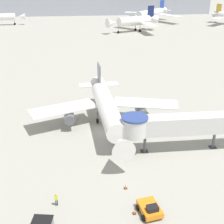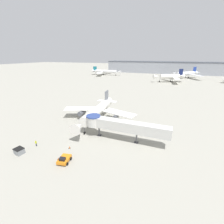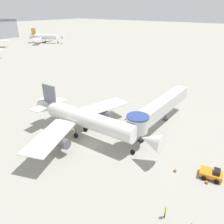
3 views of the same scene
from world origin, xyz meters
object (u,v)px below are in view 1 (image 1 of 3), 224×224
(traffic_cone_starboard_wing, at_px, (168,127))
(jet_bridge, at_px, (187,124))
(main_airplane, at_px, (107,107))
(background_jet_blue_tail, at_px, (151,13))
(ground_crew_marshaller, at_px, (56,199))
(traffic_cone_near_nose, at_px, (126,186))
(traffic_cone_apron_front, at_px, (134,212))
(background_jet_navy_tail, at_px, (135,21))
(pushback_tug_orange, at_px, (150,209))

(traffic_cone_starboard_wing, bearing_deg, jet_bridge, -84.40)
(main_airplane, relative_size, background_jet_blue_tail, 0.95)
(main_airplane, bearing_deg, jet_bridge, -42.18)
(jet_bridge, height_order, ground_crew_marshaller, jet_bridge)
(ground_crew_marshaller, bearing_deg, background_jet_blue_tail, -126.45)
(jet_bridge, relative_size, ground_crew_marshaller, 13.70)
(traffic_cone_near_nose, distance_m, ground_crew_marshaller, 9.09)
(traffic_cone_apron_front, height_order, ground_crew_marshaller, ground_crew_marshaller)
(jet_bridge, bearing_deg, background_jet_blue_tail, 79.29)
(background_jet_navy_tail, bearing_deg, pushback_tug_orange, -34.01)
(main_airplane, relative_size, jet_bridge, 1.20)
(main_airplane, distance_m, traffic_cone_near_nose, 18.50)
(traffic_cone_near_nose, relative_size, background_jet_navy_tail, 0.03)
(traffic_cone_near_nose, height_order, ground_crew_marshaller, ground_crew_marshaller)
(main_airplane, relative_size, traffic_cone_near_nose, 39.95)
(ground_crew_marshaller, bearing_deg, traffic_cone_starboard_wing, -155.21)
(traffic_cone_starboard_wing, relative_size, traffic_cone_near_nose, 0.90)
(traffic_cone_apron_front, bearing_deg, traffic_cone_near_nose, 93.71)
(traffic_cone_starboard_wing, relative_size, background_jet_blue_tail, 0.02)
(pushback_tug_orange, bearing_deg, traffic_cone_starboard_wing, 58.70)
(main_airplane, height_order, jet_bridge, main_airplane)
(main_airplane, distance_m, traffic_cone_starboard_wing, 11.62)
(background_jet_blue_tail, bearing_deg, traffic_cone_apron_front, -59.93)
(jet_bridge, distance_m, background_jet_navy_tail, 109.23)
(traffic_cone_apron_front, bearing_deg, background_jet_navy_tail, 79.89)
(background_jet_navy_tail, bearing_deg, traffic_cone_near_nose, -35.39)
(jet_bridge, relative_size, traffic_cone_near_nose, 33.33)
(main_airplane, bearing_deg, pushback_tug_orange, -86.17)
(traffic_cone_starboard_wing, relative_size, traffic_cone_apron_front, 0.93)
(traffic_cone_apron_front, relative_size, traffic_cone_near_nose, 0.96)
(traffic_cone_near_nose, xyz_separation_m, background_jet_blue_tail, (36.81, 148.38, 4.52))
(traffic_cone_starboard_wing, bearing_deg, traffic_cone_near_nose, -121.97)
(jet_bridge, relative_size, traffic_cone_starboard_wing, 36.96)
(background_jet_navy_tail, bearing_deg, traffic_cone_starboard_wing, -31.48)
(jet_bridge, relative_size, background_jet_blue_tail, 0.79)
(jet_bridge, xyz_separation_m, pushback_tug_orange, (-8.73, -13.68, -3.79))
(traffic_cone_near_nose, bearing_deg, traffic_cone_apron_front, -86.29)
(background_jet_blue_tail, bearing_deg, jet_bridge, -57.06)
(main_airplane, bearing_deg, traffic_cone_near_nose, -90.88)
(pushback_tug_orange, bearing_deg, traffic_cone_near_nose, 102.85)
(traffic_cone_starboard_wing, relative_size, background_jet_navy_tail, 0.02)
(jet_bridge, xyz_separation_m, traffic_cone_near_nose, (-10.85, -8.78, -4.17))
(traffic_cone_starboard_wing, bearing_deg, background_jet_blue_tail, 78.59)
(traffic_cone_apron_front, bearing_deg, background_jet_blue_tail, 76.59)
(jet_bridge, bearing_deg, traffic_cone_apron_front, -128.11)
(jet_bridge, height_order, traffic_cone_starboard_wing, jet_bridge)
(traffic_cone_starboard_wing, distance_m, traffic_cone_near_nose, 19.12)
(ground_crew_marshaller, bearing_deg, background_jet_navy_tail, -124.07)
(pushback_tug_orange, xyz_separation_m, traffic_cone_near_nose, (-2.12, 4.90, -0.38))
(traffic_cone_near_nose, relative_size, background_jet_blue_tail, 0.02)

